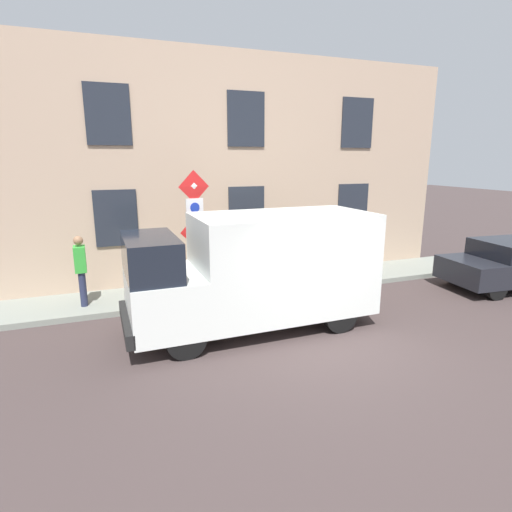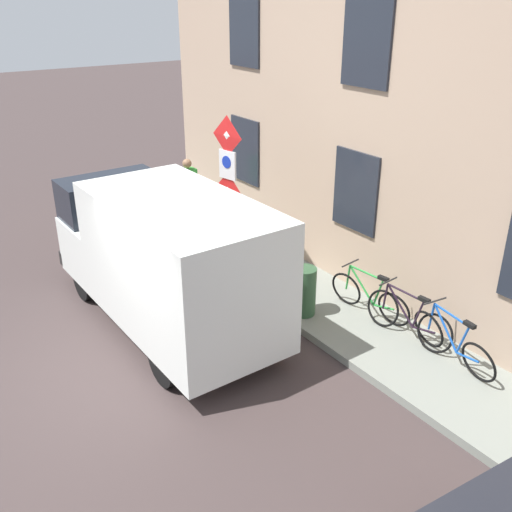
{
  "view_description": "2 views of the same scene",
  "coord_description": "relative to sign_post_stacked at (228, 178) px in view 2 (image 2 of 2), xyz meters",
  "views": [
    {
      "loc": [
        -6.79,
        3.96,
        3.64
      ],
      "look_at": [
        1.94,
        0.71,
        1.42
      ],
      "focal_mm": 28.75,
      "sensor_mm": 36.0,
      "label": 1
    },
    {
      "loc": [
        -2.72,
        -7.32,
        5.47
      ],
      "look_at": [
        2.64,
        0.34,
        1.18
      ],
      "focal_mm": 40.45,
      "sensor_mm": 36.0,
      "label": 2
    }
  ],
  "objects": [
    {
      "name": "delivery_van",
      "position": [
        -1.9,
        -0.91,
        -0.82
      ],
      "size": [
        2.08,
        5.36,
        2.5
      ],
      "rotation": [
        0.0,
        0.0,
        1.59
      ],
      "color": "white",
      "rests_on": "ground_plane"
    },
    {
      "name": "sidewalk_slab",
      "position": [
        0.71,
        -1.89,
        -2.08
      ],
      "size": [
        1.82,
        15.36,
        0.14
      ],
      "primitive_type": "cube",
      "color": "gray",
      "rests_on": "ground_plane"
    },
    {
      "name": "bicycle_green",
      "position": [
        1.07,
        -2.95,
        -1.64
      ],
      "size": [
        0.5,
        1.71,
        0.89
      ],
      "rotation": [
        0.0,
        0.0,
        1.71
      ],
      "color": "black",
      "rests_on": "sidewalk_slab"
    },
    {
      "name": "ground_plane",
      "position": [
        -3.06,
        -1.89,
        -2.15
      ],
      "size": [
        80.0,
        80.0,
        0.0
      ],
      "primitive_type": "plane",
      "color": "#403433"
    },
    {
      "name": "bicycle_black",
      "position": [
        1.07,
        -3.85,
        -1.64
      ],
      "size": [
        0.46,
        1.72,
        0.89
      ],
      "rotation": [
        0.0,
        0.0,
        1.66
      ],
      "color": "black",
      "rests_on": "sidewalk_slab"
    },
    {
      "name": "pedestrian",
      "position": [
        0.54,
        2.7,
        -1.08
      ],
      "size": [
        0.41,
        0.27,
        1.72
      ],
      "rotation": [
        0.0,
        0.0,
        4.74
      ],
      "color": "#262B47",
      "rests_on": "sidewalk_slab"
    },
    {
      "name": "bicycle_blue",
      "position": [
        1.07,
        -4.76,
        -1.64
      ],
      "size": [
        0.48,
        1.72,
        0.89
      ],
      "rotation": [
        0.0,
        0.0,
        1.45
      ],
      "color": "black",
      "rests_on": "sidewalk_slab"
    },
    {
      "name": "litter_bin",
      "position": [
        0.15,
        -2.23,
        -1.56
      ],
      "size": [
        0.44,
        0.44,
        0.9
      ],
      "primitive_type": "cylinder",
      "color": "#2D5133",
      "rests_on": "sidewalk_slab"
    },
    {
      "name": "building_facade",
      "position": [
        1.96,
        -1.89,
        1.13
      ],
      "size": [
        0.75,
        13.36,
        6.56
      ],
      "color": "tan",
      "rests_on": "ground_plane"
    },
    {
      "name": "sign_post_stacked",
      "position": [
        0.0,
        0.0,
        0.0
      ],
      "size": [
        0.19,
        0.55,
        3.12
      ],
      "color": "#474C47",
      "rests_on": "sidewalk_slab"
    }
  ]
}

